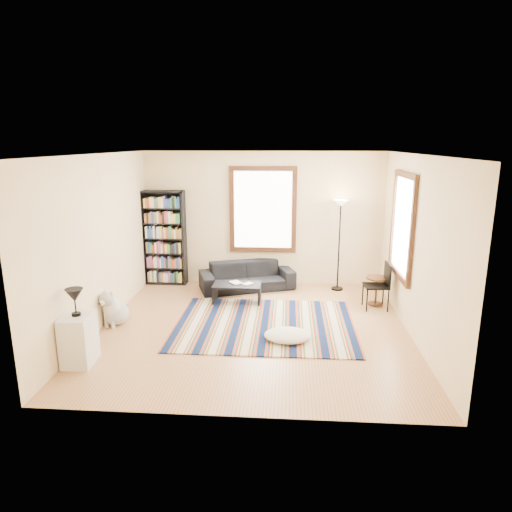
# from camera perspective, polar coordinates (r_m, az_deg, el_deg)

# --- Properties ---
(floor) EXTENTS (5.00, 5.00, 0.10)m
(floor) POSITION_cam_1_polar(r_m,az_deg,el_deg) (7.62, -0.28, -9.34)
(floor) COLOR tan
(floor) RESTS_ON ground
(ceiling) EXTENTS (5.00, 5.00, 0.10)m
(ceiling) POSITION_cam_1_polar(r_m,az_deg,el_deg) (6.99, -0.31, 13.02)
(ceiling) COLOR white
(ceiling) RESTS_ON floor
(wall_back) EXTENTS (5.00, 0.10, 2.80)m
(wall_back) POSITION_cam_1_polar(r_m,az_deg,el_deg) (9.67, 0.89, 4.69)
(wall_back) COLOR beige
(wall_back) RESTS_ON floor
(wall_front) EXTENTS (5.00, 0.10, 2.80)m
(wall_front) POSITION_cam_1_polar(r_m,az_deg,el_deg) (4.73, -2.70, -5.48)
(wall_front) COLOR beige
(wall_front) RESTS_ON floor
(wall_left) EXTENTS (0.10, 5.00, 2.80)m
(wall_left) POSITION_cam_1_polar(r_m,az_deg,el_deg) (7.79, -19.35, 1.58)
(wall_left) COLOR beige
(wall_left) RESTS_ON floor
(wall_right) EXTENTS (0.10, 5.00, 2.80)m
(wall_right) POSITION_cam_1_polar(r_m,az_deg,el_deg) (7.42, 19.74, 0.96)
(wall_right) COLOR beige
(wall_right) RESTS_ON floor
(window_back) EXTENTS (1.20, 0.06, 1.60)m
(window_back) POSITION_cam_1_polar(r_m,az_deg,el_deg) (9.56, 0.86, 5.79)
(window_back) COLOR white
(window_back) RESTS_ON wall_back
(window_right) EXTENTS (0.06, 1.20, 1.60)m
(window_right) POSITION_cam_1_polar(r_m,az_deg,el_deg) (8.12, 17.85, 3.63)
(window_right) COLOR white
(window_right) RESTS_ON wall_right
(rug) EXTENTS (2.98, 2.38, 0.02)m
(rug) POSITION_cam_1_polar(r_m,az_deg,el_deg) (7.73, 1.09, -8.51)
(rug) COLOR #0C193D
(rug) RESTS_ON floor
(sofa) EXTENTS (1.34, 2.06, 0.56)m
(sofa) POSITION_cam_1_polar(r_m,az_deg,el_deg) (9.45, -1.14, -2.50)
(sofa) COLOR black
(sofa) RESTS_ON floor
(bookshelf) EXTENTS (0.90, 0.30, 2.00)m
(bookshelf) POSITION_cam_1_polar(r_m,az_deg,el_deg) (9.86, -11.39, 2.23)
(bookshelf) COLOR black
(bookshelf) RESTS_ON floor
(coffee_table) EXTENTS (0.99, 0.69, 0.36)m
(coffee_table) POSITION_cam_1_polar(r_m,az_deg,el_deg) (8.72, -2.37, -4.64)
(coffee_table) COLOR black
(coffee_table) RESTS_ON floor
(book_a) EXTENTS (0.29, 0.28, 0.02)m
(book_a) POSITION_cam_1_polar(r_m,az_deg,el_deg) (8.68, -3.04, -3.43)
(book_a) COLOR beige
(book_a) RESTS_ON coffee_table
(book_b) EXTENTS (0.24, 0.24, 0.01)m
(book_b) POSITION_cam_1_polar(r_m,az_deg,el_deg) (8.70, -1.36, -3.39)
(book_b) COLOR beige
(book_b) RESTS_ON coffee_table
(floor_cushion) EXTENTS (0.84, 0.71, 0.18)m
(floor_cushion) POSITION_cam_1_polar(r_m,az_deg,el_deg) (7.13, 3.95, -9.86)
(floor_cushion) COLOR white
(floor_cushion) RESTS_ON floor
(floor_lamp) EXTENTS (0.33, 0.33, 1.86)m
(floor_lamp) POSITION_cam_1_polar(r_m,az_deg,el_deg) (9.40, 10.34, 1.27)
(floor_lamp) COLOR black
(floor_lamp) RESTS_ON floor
(side_table) EXTENTS (0.46, 0.46, 0.54)m
(side_table) POSITION_cam_1_polar(r_m,az_deg,el_deg) (8.84, 14.79, -4.25)
(side_table) COLOR #422210
(side_table) RESTS_ON floor
(folding_chair) EXTENTS (0.44, 0.42, 0.86)m
(folding_chair) POSITION_cam_1_polar(r_m,az_deg,el_deg) (8.60, 14.77, -3.65)
(folding_chair) COLOR black
(folding_chair) RESTS_ON floor
(white_cabinet) EXTENTS (0.41, 0.52, 0.70)m
(white_cabinet) POSITION_cam_1_polar(r_m,az_deg,el_deg) (6.80, -21.27, -9.70)
(white_cabinet) COLOR silver
(white_cabinet) RESTS_ON floor
(table_lamp) EXTENTS (0.25, 0.25, 0.38)m
(table_lamp) POSITION_cam_1_polar(r_m,az_deg,el_deg) (6.61, -21.69, -5.40)
(table_lamp) COLOR black
(table_lamp) RESTS_ON white_cabinet
(dog) EXTENTS (0.61, 0.72, 0.62)m
(dog) POSITION_cam_1_polar(r_m,az_deg,el_deg) (8.00, -17.10, -6.06)
(dog) COLOR silver
(dog) RESTS_ON floor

